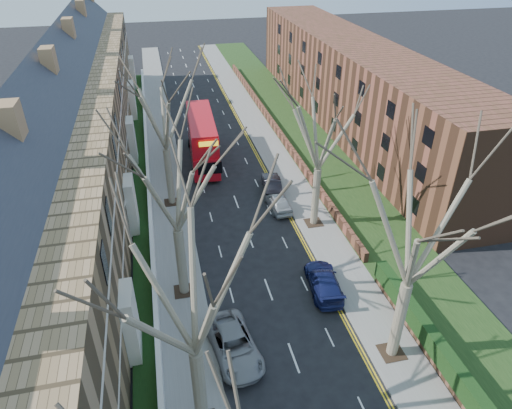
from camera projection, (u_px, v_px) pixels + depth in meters
pavement_left at (163, 153)px, 50.35m from camera, size 3.00×102.00×0.12m
pavement_right at (268, 143)px, 52.63m from camera, size 3.00×102.00×0.12m
terrace_left at (71, 142)px, 39.39m from camera, size 9.70×78.00×13.60m
flats_right at (351, 84)px, 55.53m from camera, size 13.97×54.00×10.00m
front_wall_left at (149, 184)px, 43.11m from camera, size 0.30×78.00×1.00m
grass_verge_right at (305, 138)px, 53.43m from camera, size 6.00×102.00×0.06m
tree_left_mid at (188, 281)px, 18.05m from camera, size 10.50×10.50×14.71m
tree_left_far at (172, 173)px, 26.51m from camera, size 10.15×10.15×14.22m
tree_left_dist at (161, 101)px, 36.29m from camera, size 10.50×10.50×14.71m
tree_right_mid at (422, 219)px, 21.87m from camera, size 10.50×10.50×14.71m
tree_right_far at (322, 120)px, 33.64m from camera, size 10.15×10.15×14.22m
double_decker_bus at (202, 140)px, 47.73m from camera, size 3.25×11.43×4.72m
car_left_far at (234, 345)px, 26.52m from camera, size 3.15×5.60×1.48m
car_right_near at (324, 281)px, 31.26m from camera, size 2.54×5.11×1.43m
car_right_mid at (278, 201)px, 40.23m from camera, size 1.90×4.32×1.45m
car_right_far at (272, 184)px, 42.90m from camera, size 2.15×4.63×1.47m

